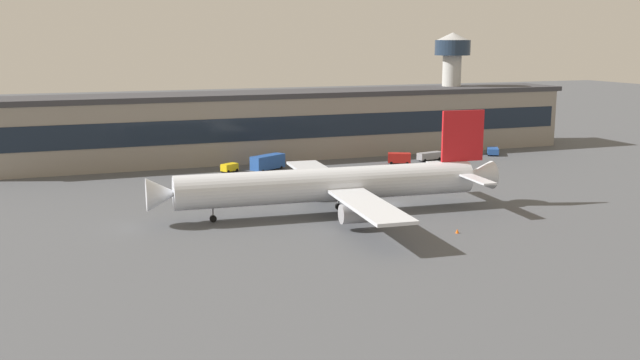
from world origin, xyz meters
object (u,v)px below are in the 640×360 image
object	(u,v)px
baggage_tug	(229,167)
belt_loader	(430,156)
control_tower	(452,75)
crew_van	(400,158)
fuel_truck	(268,162)
traffic_cone_0	(457,231)
pushback_tractor	(493,151)
airliner	(334,184)

from	to	relation	value
baggage_tug	belt_loader	bearing A→B (deg)	-1.85
control_tower	crew_van	xyz separation A→B (m)	(-26.52, -22.79, -17.46)
fuel_truck	traffic_cone_0	xyz separation A→B (m)	(11.73, -60.17, -1.55)
fuel_truck	belt_loader	xyz separation A→B (m)	(39.81, -1.08, -0.73)
baggage_tug	traffic_cone_0	distance (m)	64.01
control_tower	crew_van	world-z (taller)	control_tower
pushback_tractor	baggage_tug	bearing A→B (deg)	179.97
belt_loader	baggage_tug	distance (m)	48.53
control_tower	baggage_tug	xyz separation A→B (m)	(-65.94, -19.19, -17.84)
belt_loader	airliner	bearing A→B (deg)	-134.71
crew_van	fuel_truck	bearing A→B (deg)	174.21
control_tower	traffic_cone_0	size ratio (longest dim) A/B	45.72
fuel_truck	airliner	bearing A→B (deg)	-91.53
baggage_tug	crew_van	distance (m)	39.58
baggage_tug	pushback_tractor	xyz separation A→B (m)	(67.06, -0.04, -0.04)
airliner	crew_van	world-z (taller)	airliner
fuel_truck	baggage_tug	world-z (taller)	fuel_truck
crew_van	traffic_cone_0	world-z (taller)	crew_van
traffic_cone_0	control_tower	bearing A→B (deg)	60.31
baggage_tug	traffic_cone_0	size ratio (longest dim) A/B	6.23
traffic_cone_0	crew_van	bearing A→B (deg)	71.59
fuel_truck	pushback_tractor	distance (m)	58.38
airliner	pushback_tractor	size ratio (longest dim) A/B	10.89
control_tower	belt_loader	bearing A→B (deg)	-130.03
airliner	baggage_tug	size ratio (longest dim) A/B	14.43
pushback_tractor	crew_van	world-z (taller)	crew_van
control_tower	pushback_tractor	world-z (taller)	control_tower
control_tower	baggage_tug	size ratio (longest dim) A/B	7.33
pushback_tractor	crew_van	distance (m)	27.87
fuel_truck	traffic_cone_0	distance (m)	61.32
airliner	traffic_cone_0	bearing A→B (deg)	-54.05
control_tower	fuel_truck	distance (m)	62.89
control_tower	crew_van	distance (m)	39.09
airliner	fuel_truck	bearing A→B (deg)	88.47
baggage_tug	crew_van	size ratio (longest dim) A/B	0.73
baggage_tug	crew_van	world-z (taller)	crew_van
airliner	crew_van	bearing A→B (deg)	50.99
pushback_tractor	crew_van	xyz separation A→B (m)	(-27.64, -3.56, 0.41)
pushback_tractor	belt_loader	bearing A→B (deg)	-175.29
control_tower	pushback_tractor	xyz separation A→B (m)	(1.12, -19.23, -17.87)
fuel_truck	baggage_tug	distance (m)	8.74
belt_loader	baggage_tug	bearing A→B (deg)	178.15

